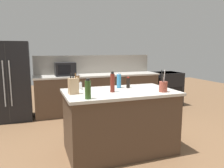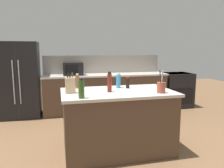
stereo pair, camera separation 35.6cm
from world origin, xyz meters
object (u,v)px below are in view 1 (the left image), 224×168
at_px(dish_soap_bottle, 119,81).
at_px(pepper_grinder, 78,82).
at_px(microwave, 65,69).
at_px(knife_block, 73,86).
at_px(vinegar_bottle, 112,82).
at_px(salt_shaker, 81,86).
at_px(utensil_crock, 163,86).
at_px(olive_oil_bottle, 88,89).
at_px(soy_sauce_bottle, 128,83).
at_px(range_oven, 166,88).
at_px(refrigerator, 9,81).

distance_m(dish_soap_bottle, pepper_grinder, 0.65).
bearing_deg(dish_soap_bottle, microwave, 106.66).
bearing_deg(knife_block, vinegar_bottle, -10.80).
distance_m(vinegar_bottle, salt_shaker, 0.53).
xyz_separation_m(utensil_crock, olive_oil_bottle, (-1.13, -0.08, 0.04)).
xyz_separation_m(microwave, soy_sauce_bottle, (0.73, -2.01, -0.07)).
relative_size(range_oven, soy_sauce_bottle, 5.19).
xyz_separation_m(range_oven, knife_block, (-2.95, -2.20, 0.59)).
distance_m(refrigerator, knife_block, 2.48).
distance_m(range_oven, pepper_grinder, 3.41).
height_order(pepper_grinder, olive_oil_bottle, olive_oil_bottle).
relative_size(refrigerator, knife_block, 5.93).
bearing_deg(soy_sauce_bottle, dish_soap_bottle, 160.70).
bearing_deg(salt_shaker, utensil_crock, -28.06).
bearing_deg(dish_soap_bottle, salt_shaker, 174.33).
bearing_deg(utensil_crock, olive_oil_bottle, -175.89).
distance_m(microwave, vinegar_bottle, 2.28).
height_order(refrigerator, pepper_grinder, refrigerator).
bearing_deg(microwave, salt_shaker, -90.64).
relative_size(range_oven, knife_block, 3.17).
xyz_separation_m(salt_shaker, dish_soap_bottle, (0.61, -0.06, 0.06)).
relative_size(knife_block, dish_soap_bottle, 1.19).
xyz_separation_m(microwave, olive_oil_bottle, (-0.06, -2.56, -0.04)).
relative_size(refrigerator, olive_oil_bottle, 6.75).
relative_size(microwave, olive_oil_bottle, 1.82).
xyz_separation_m(range_oven, pepper_grinder, (-2.82, -1.84, 0.58)).
distance_m(microwave, salt_shaker, 1.90).
bearing_deg(knife_block, soy_sauce_bottle, 6.10).
relative_size(salt_shaker, pepper_grinder, 0.50).
distance_m(vinegar_bottle, dish_soap_bottle, 0.36).
distance_m(range_oven, salt_shaker, 3.42).
xyz_separation_m(range_oven, vinegar_bottle, (-2.40, -2.25, 0.61)).
height_order(soy_sauce_bottle, pepper_grinder, pepper_grinder).
distance_m(refrigerator, utensil_crock, 3.42).
bearing_deg(pepper_grinder, dish_soap_bottle, -11.09).
relative_size(vinegar_bottle, dish_soap_bottle, 1.21).
bearing_deg(salt_shaker, range_oven, 34.24).
bearing_deg(olive_oil_bottle, range_oven, 42.15).
distance_m(refrigerator, vinegar_bottle, 2.80).
relative_size(microwave, pepper_grinder, 1.98).
bearing_deg(utensil_crock, soy_sauce_bottle, 126.10).
bearing_deg(soy_sauce_bottle, utensil_crock, -53.90).
relative_size(refrigerator, range_oven, 1.87).
height_order(refrigerator, knife_block, refrigerator).
bearing_deg(refrigerator, utensil_crock, -47.94).
relative_size(microwave, vinegar_bottle, 1.57).
distance_m(utensil_crock, olive_oil_bottle, 1.14).
relative_size(range_oven, utensil_crock, 2.87).
relative_size(range_oven, dish_soap_bottle, 3.77).
height_order(dish_soap_bottle, olive_oil_bottle, olive_oil_bottle).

